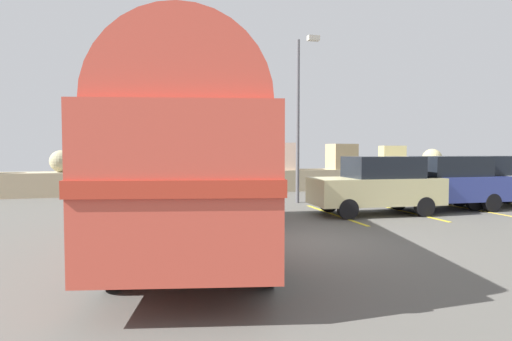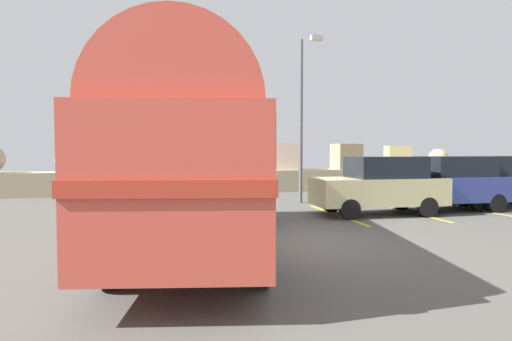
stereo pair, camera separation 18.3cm
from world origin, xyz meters
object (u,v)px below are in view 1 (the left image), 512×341
at_px(parked_car_nearest, 377,185).
at_px(parked_car_middle, 445,183).
at_px(vintage_coach, 203,151).
at_px(parked_car_far, 494,181).
at_px(lamp_post, 300,112).

height_order(parked_car_nearest, parked_car_middle, same).
relative_size(vintage_coach, parked_car_far, 2.10).
relative_size(vintage_coach, parked_car_nearest, 2.13).
relative_size(vintage_coach, parked_car_middle, 2.15).
bearing_deg(lamp_post, parked_car_middle, -36.44).
bearing_deg(vintage_coach, parked_car_nearest, 38.49).
bearing_deg(parked_car_middle, parked_car_nearest, 96.66).
bearing_deg(parked_car_nearest, vintage_coach, 120.19).
bearing_deg(parked_car_far, parked_car_nearest, 101.29).
xyz_separation_m(vintage_coach, parked_car_middle, (8.78, 3.37, -1.08)).
bearing_deg(lamp_post, parked_car_nearest, -67.54).
bearing_deg(parked_car_nearest, lamp_post, 25.24).
height_order(vintage_coach, lamp_post, lamp_post).
distance_m(parked_car_middle, lamp_post, 5.83).
height_order(parked_car_middle, lamp_post, lamp_post).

